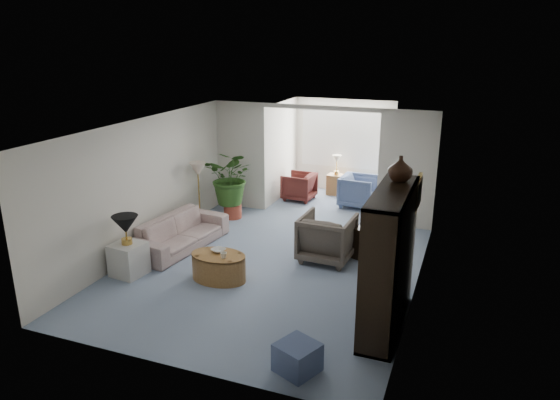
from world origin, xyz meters
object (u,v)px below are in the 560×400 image
at_px(table_lamp, 125,224).
at_px(coffee_cup, 224,255).
at_px(end_table, 129,259).
at_px(ottoman, 297,357).
at_px(coffee_table, 219,267).
at_px(plant_pot, 233,211).
at_px(entertainment_cabinet, 389,260).
at_px(wingback_chair, 327,238).
at_px(framed_picture, 419,193).
at_px(coffee_bowl, 218,250).
at_px(floor_lamp, 198,169).
at_px(sunroom_chair_blue, 358,191).
at_px(side_table_dark, 368,244).
at_px(sunroom_chair_maroon, 299,186).
at_px(sunroom_table, 336,185).
at_px(sofa, 181,232).
at_px(cabinet_urn, 400,169).

xyz_separation_m(table_lamp, coffee_cup, (1.67, 0.28, -0.41)).
height_order(end_table, ottoman, end_table).
bearing_deg(coffee_table, plant_pot, 111.66).
xyz_separation_m(coffee_table, entertainment_cabinet, (2.85, -0.44, 0.76)).
bearing_deg(wingback_chair, coffee_table, 46.79).
distance_m(framed_picture, coffee_table, 3.46).
bearing_deg(plant_pot, framed_picture, -28.90).
bearing_deg(coffee_bowl, coffee_cup, -45.00).
bearing_deg(coffee_bowl, floor_lamp, 126.32).
distance_m(framed_picture, table_lamp, 4.76).
height_order(framed_picture, sunroom_chair_blue, framed_picture).
relative_size(side_table_dark, entertainment_cabinet, 0.30).
distance_m(framed_picture, entertainment_cabinet, 1.23).
relative_size(coffee_cup, entertainment_cabinet, 0.05).
relative_size(floor_lamp, sunroom_chair_maroon, 0.48).
height_order(framed_picture, table_lamp, framed_picture).
bearing_deg(entertainment_cabinet, sunroom_table, 111.33).
bearing_deg(table_lamp, wingback_chair, 31.31).
distance_m(sofa, plant_pot, 1.92).
bearing_deg(coffee_table, end_table, -165.82).
distance_m(ottoman, sunroom_table, 7.46).
relative_size(coffee_table, sunroom_chair_maroon, 1.28).
xyz_separation_m(coffee_table, ottoman, (2.04, -1.88, -0.04)).
distance_m(entertainment_cabinet, sunroom_chair_maroon, 5.99).
relative_size(framed_picture, wingback_chair, 0.53).
xyz_separation_m(coffee_table, coffee_bowl, (-0.05, 0.10, 0.25)).
xyz_separation_m(coffee_bowl, sunroom_chair_blue, (1.36, 4.59, -0.10)).
xyz_separation_m(framed_picture, table_lamp, (-4.60, -0.93, -0.79)).
height_order(coffee_table, plant_pot, coffee_table).
xyz_separation_m(coffee_bowl, sunroom_table, (0.61, 5.34, -0.21)).
distance_m(coffee_table, coffee_bowl, 0.28).
bearing_deg(framed_picture, coffee_bowl, -171.95).
height_order(sofa, side_table_dark, sofa).
distance_m(table_lamp, coffee_bowl, 1.60).
height_order(end_table, side_table_dark, side_table_dark).
xyz_separation_m(coffee_cup, sunroom_chair_maroon, (-0.34, 4.79, -0.16)).
bearing_deg(side_table_dark, plant_pot, 160.89).
relative_size(coffee_bowl, side_table_dark, 0.39).
xyz_separation_m(wingback_chair, ottoman, (0.58, -3.31, -0.24)).
bearing_deg(table_lamp, coffee_cup, 9.64).
height_order(table_lamp, coffee_table, table_lamp).
height_order(cabinet_urn, sunroom_chair_maroon, cabinet_urn).
relative_size(ottoman, sunroom_chair_maroon, 0.62).
relative_size(side_table_dark, sunroom_chair_maroon, 0.79).
bearing_deg(coffee_table, sunroom_chair_blue, 74.40).
bearing_deg(sunroom_chair_maroon, sofa, -13.71).
bearing_deg(sunroom_chair_maroon, sunroom_table, 138.13).
xyz_separation_m(side_table_dark, sunroom_chair_blue, (-0.85, 2.96, 0.09)).
relative_size(sofa, table_lamp, 4.81).
distance_m(entertainment_cabinet, ottoman, 1.84).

